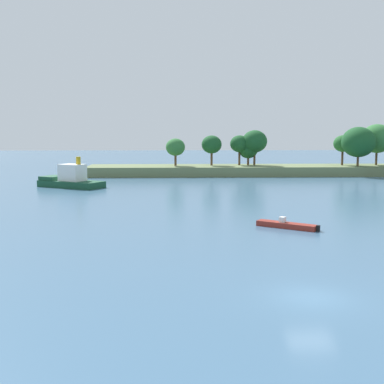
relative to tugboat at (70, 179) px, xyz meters
name	(u,v)px	position (x,y,z in m)	size (l,w,h in m)	color
ground_plane	(311,298)	(23.70, -54.74, -1.21)	(400.00, 400.00, 0.00)	#3D607F
treeline_island	(297,160)	(40.83, 21.01, 1.83)	(76.67, 10.95, 10.07)	#66754C
tugboat	(70,179)	(0.00, 0.00, 0.00)	(11.14, 8.92, 4.83)	#19472D
fishing_skiff	(287,225)	(26.67, -34.93, -0.95)	(5.27, 4.26, 0.99)	maroon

